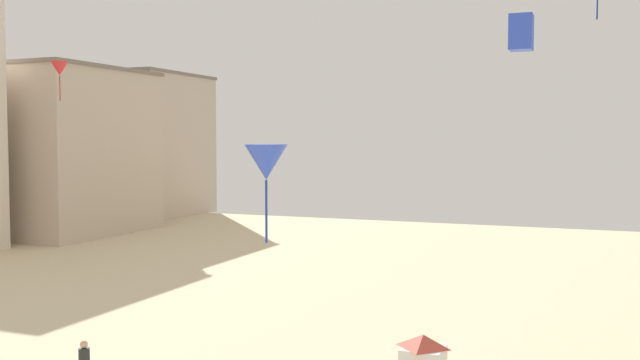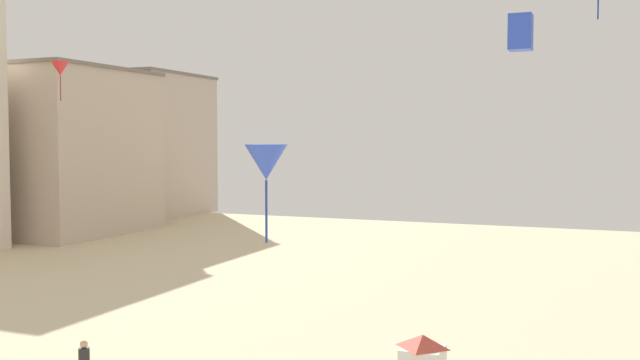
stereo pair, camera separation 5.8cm
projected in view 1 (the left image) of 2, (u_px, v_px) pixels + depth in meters
boardwalk_hotel_mid at (38, 151)px, 60.59m from camera, size 16.56×13.50×13.84m
boardwalk_hotel_far at (142, 145)px, 74.06m from camera, size 11.09×12.31×14.70m
lifeguard_stand at (423, 360)px, 19.25m from camera, size 1.10×1.10×2.55m
kite_red_delta at (60, 69)px, 33.14m from camera, size 0.81×0.81×1.84m
kite_blue_box at (521, 32)px, 17.92m from camera, size 0.57×0.57×0.90m
kite_blue_delta_2 at (266, 162)px, 25.76m from camera, size 1.59×1.59×3.61m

